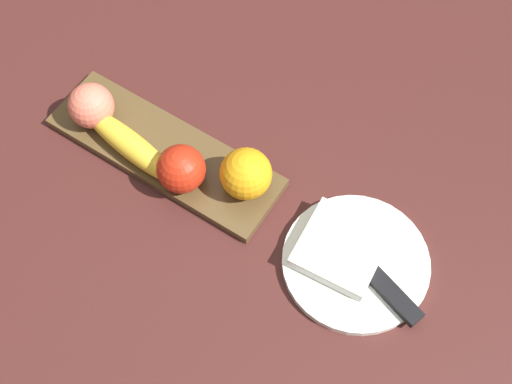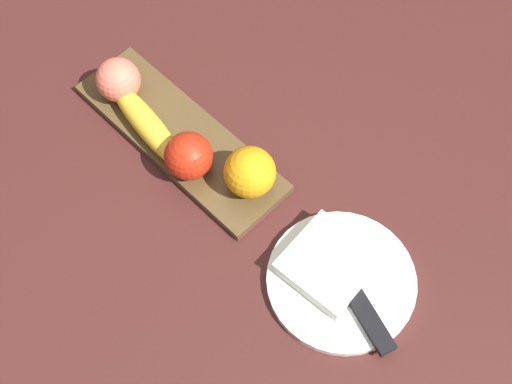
{
  "view_description": "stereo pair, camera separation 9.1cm",
  "coord_description": "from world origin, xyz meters",
  "views": [
    {
      "loc": [
        -0.45,
        0.33,
        0.85
      ],
      "look_at": [
        -0.21,
        -0.04,
        0.05
      ],
      "focal_mm": 46.19,
      "sensor_mm": 36.0,
      "label": 1
    },
    {
      "loc": [
        -0.52,
        0.27,
        0.85
      ],
      "look_at": [
        -0.21,
        -0.04,
        0.05
      ],
      "focal_mm": 46.19,
      "sensor_mm": 36.0,
      "label": 2
    }
  ],
  "objects": [
    {
      "name": "ground_plane",
      "position": [
        0.0,
        0.0,
        0.0
      ],
      "size": [
        2.4,
        2.4,
        0.0
      ],
      "primitive_type": "plane",
      "color": "#421C1A"
    },
    {
      "name": "fruit_tray",
      "position": [
        -0.05,
        -0.04,
        0.01
      ],
      "size": [
        0.37,
        0.11,
        0.02
      ],
      "primitive_type": "cube",
      "color": "brown",
      "rests_on": "ground_plane"
    },
    {
      "name": "apple",
      "position": [
        -0.1,
        -0.01,
        0.05
      ],
      "size": [
        0.07,
        0.07,
        0.07
      ],
      "primitive_type": "sphere",
      "color": "red",
      "rests_on": "fruit_tray"
    },
    {
      "name": "banana",
      "position": [
        -0.01,
        -0.01,
        0.03
      ],
      "size": [
        0.2,
        0.07,
        0.04
      ],
      "primitive_type": "ellipsoid",
      "rotation": [
        0.0,
        0.0,
        -0.14
      ],
      "color": "yellow",
      "rests_on": "fruit_tray"
    },
    {
      "name": "orange_near_apple",
      "position": [
        -0.19,
        -0.05,
        0.05
      ],
      "size": [
        0.07,
        0.07,
        0.07
      ],
      "primitive_type": "sphere",
      "color": "orange",
      "rests_on": "fruit_tray"
    },
    {
      "name": "peach",
      "position": [
        0.07,
        -0.03,
        0.05
      ],
      "size": [
        0.07,
        0.07,
        0.07
      ],
      "primitive_type": "sphere",
      "color": "#EB7057",
      "rests_on": "fruit_tray"
    },
    {
      "name": "dinner_plate",
      "position": [
        -0.38,
        -0.04,
        0.01
      ],
      "size": [
        0.2,
        0.2,
        0.01
      ],
      "primitive_type": "cylinder",
      "color": "white",
      "rests_on": "ground_plane"
    },
    {
      "name": "folded_napkin",
      "position": [
        -0.35,
        -0.04,
        0.02
      ],
      "size": [
        0.12,
        0.12,
        0.02
      ],
      "primitive_type": "cube",
      "rotation": [
        0.0,
        0.0,
        0.08
      ],
      "color": "white",
      "rests_on": "dinner_plate"
    },
    {
      "name": "knife",
      "position": [
        -0.43,
        -0.02,
        0.02
      ],
      "size": [
        0.18,
        0.08,
        0.01
      ],
      "rotation": [
        0.0,
        0.0,
        -0.32
      ],
      "color": "silver",
      "rests_on": "dinner_plate"
    }
  ]
}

